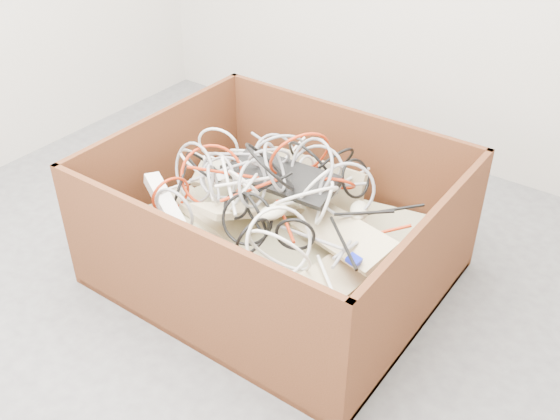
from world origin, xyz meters
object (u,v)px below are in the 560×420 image
Objects in this scene: vga_plug at (354,260)px; power_strip_right at (164,201)px; cardboard_box at (273,244)px; power_strip_left at (245,171)px.

power_strip_right is at bearing -166.85° from vga_plug.
cardboard_box is at bearing 60.37° from power_strip_right.
vga_plug is (0.78, 0.11, 0.01)m from power_strip_right.
power_strip_right is 6.86× the size of vga_plug.
cardboard_box is 0.46m from power_strip_right.
cardboard_box is 27.71× the size of vga_plug.
power_strip_left is (-0.21, 0.09, 0.22)m from cardboard_box.
cardboard_box is 4.04× the size of power_strip_right.
vga_plug is (0.64, -0.22, -0.02)m from power_strip_left.
power_strip_right is (-0.35, -0.23, 0.20)m from cardboard_box.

